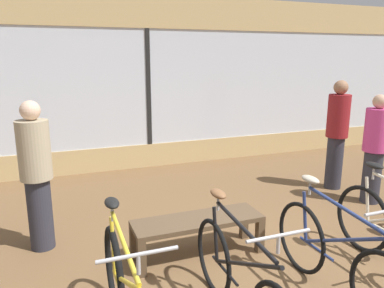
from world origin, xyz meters
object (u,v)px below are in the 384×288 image
bicycle_center_left (240,282)px  bicycle_center_right (336,258)px  customer_mid_floor (337,133)px  display_bench (198,225)px  customer_near_rack (375,147)px  customer_by_window (36,173)px

bicycle_center_left → bicycle_center_right: bicycle_center_right is taller
bicycle_center_left → customer_mid_floor: bearing=38.3°
bicycle_center_right → customer_mid_floor: 3.13m
customer_mid_floor → display_bench: bearing=-157.3°
bicycle_center_right → bicycle_center_left: bearing=-179.3°
bicycle_center_right → customer_mid_floor: customer_mid_floor is taller
bicycle_center_right → customer_near_rack: size_ratio=1.09×
display_bench → bicycle_center_left: bearing=-95.3°
bicycle_center_left → customer_by_window: (-1.46, 1.92, 0.48)m
bicycle_center_right → customer_by_window: (-2.41, 1.91, 0.47)m
display_bench → customer_near_rack: customer_near_rack is taller
bicycle_center_right → customer_mid_floor: size_ratio=0.99×
bicycle_center_right → display_bench: (-0.84, 1.13, -0.05)m
bicycle_center_right → customer_mid_floor: bearing=49.1°
bicycle_center_left → customer_near_rack: bearing=28.4°
bicycle_center_right → display_bench: size_ratio=1.23×
display_bench → bicycle_center_right: bearing=-53.3°
bicycle_center_left → customer_near_rack: 3.48m
customer_by_window → customer_mid_floor: size_ratio=0.95×
customer_by_window → customer_mid_floor: 4.45m
customer_near_rack → customer_by_window: size_ratio=0.96×
bicycle_center_left → customer_by_window: 2.46m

